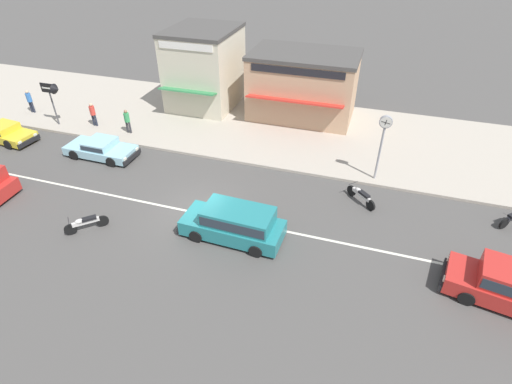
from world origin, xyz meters
name	(u,v)px	position (x,y,z in m)	size (l,w,h in m)	color
ground_plane	(198,213)	(0.00, 0.00, 0.00)	(160.00, 160.00, 0.00)	#4C4947
lane_centre_stripe	(198,213)	(0.00, 0.00, 0.00)	(50.40, 0.14, 0.01)	silver
kerb_strip	(259,126)	(0.00, 9.99, 0.07)	(68.00, 10.00, 0.15)	#ADA393
sedan_yellow_0	(4,132)	(-14.91, 3.22, 0.53)	(4.40, 2.10, 1.06)	yellow
minivan_teal_2	(235,222)	(2.36, -1.04, 0.85)	(4.70, 2.04, 1.56)	teal
sedan_pale_blue_4	(101,148)	(-7.74, 3.33, 0.53)	(4.25, 1.94, 1.06)	#93C6D6
motorcycle_0	(361,195)	(7.46, 3.33, 0.43)	(1.52, 1.42, 0.80)	black
motorcycle_1	(86,223)	(-4.32, -2.70, 0.42)	(1.49, 1.42, 0.80)	black
street_clock	(384,133)	(8.00, 5.60, 2.87)	(0.64, 0.22, 3.67)	#9E9EA3
arrow_signboard	(55,91)	(-12.50, 5.86, 2.57)	(1.38, 0.67, 2.90)	#4C4C51
pedestrian_near_clock	(29,100)	(-16.11, 6.96, 1.10)	(0.34, 0.34, 1.63)	#232838
pedestrian_mid_kerb	(127,120)	(-7.72, 6.26, 1.07)	(0.34, 0.34, 1.59)	#333338
pedestrian_by_shop	(93,113)	(-10.47, 6.47, 1.08)	(0.34, 0.34, 1.61)	#232838
shopfront_corner_warung	(205,68)	(-4.80, 12.27, 2.86)	(4.51, 6.06, 5.40)	beige
shopfront_mid_block	(303,85)	(2.40, 12.42, 2.34)	(7.10, 5.36, 4.37)	tan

